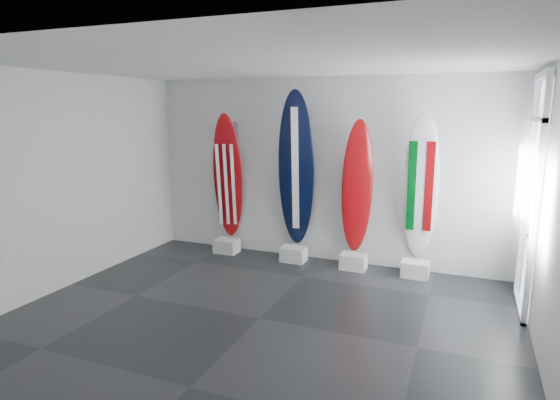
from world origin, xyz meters
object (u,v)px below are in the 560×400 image
at_px(surfboard_navy, 296,170).
at_px(surfboard_italy, 421,187).
at_px(surfboard_swiss, 357,187).
at_px(surfboard_usa, 228,177).

xyz_separation_m(surfboard_navy, surfboard_italy, (1.96, 0.00, -0.16)).
relative_size(surfboard_navy, surfboard_swiss, 1.22).
bearing_deg(surfboard_usa, surfboard_navy, -15.46).
bearing_deg(surfboard_navy, surfboard_usa, 169.24).
relative_size(surfboard_navy, surfboard_italy, 1.14).
xyz_separation_m(surfboard_usa, surfboard_italy, (3.22, 0.00, 0.02)).
xyz_separation_m(surfboard_usa, surfboard_navy, (1.26, 0.00, 0.18)).
height_order(surfboard_usa, surfboard_swiss, surfboard_usa).
height_order(surfboard_navy, surfboard_swiss, surfboard_navy).
height_order(surfboard_navy, surfboard_italy, surfboard_navy).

